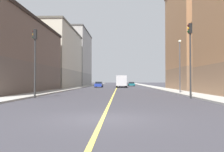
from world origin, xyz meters
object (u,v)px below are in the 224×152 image
street_lamp_left_near (180,60)px  car_blue (99,85)px  traffic_light_right_near (35,54)px  box_truck (121,81)px  building_right_corner (0,56)px  building_right_midblock (52,58)px  building_right_distant (72,59)px  building_left_mid (204,36)px  car_red (122,84)px  traffic_light_left_near (190,50)px  car_teal (131,84)px

street_lamp_left_near → car_blue: size_ratio=1.46×
traffic_light_right_near → car_blue: (2.74, 36.68, -3.41)m
street_lamp_left_near → car_blue: bearing=113.4°
box_truck → building_right_corner: bearing=-123.0°
building_right_midblock → traffic_light_right_near: (8.26, -34.90, -2.84)m
building_right_distant → street_lamp_left_near: size_ratio=3.57×
building_left_mid → building_right_corner: bearing=-161.2°
building_right_distant → building_right_corner: bearing=-90.0°
car_red → box_truck: bearing=-92.0°
building_right_corner → car_blue: building_right_corner is taller
car_red → building_right_midblock: bearing=-149.4°
traffic_light_right_near → car_blue: size_ratio=1.43×
building_right_midblock → building_right_distant: building_right_distant is taller
building_right_distant → traffic_light_right_near: 60.29m
building_right_corner → box_truck: 30.33m
building_right_distant → traffic_light_left_near: (22.41, -59.51, -4.74)m
car_red → building_left_mid: bearing=-60.2°
car_teal → traffic_light_right_near: bearing=-102.8°
building_right_distant → car_red: (16.74, -14.71, -8.44)m
car_red → street_lamp_left_near: bearing=-79.7°
car_blue → traffic_light_left_near: bearing=-72.7°
traffic_light_left_near → traffic_light_right_near: (-14.16, 0.00, -0.25)m
building_right_distant → car_red: bearing=-41.3°
building_right_distant → street_lamp_left_near: 56.84m
building_right_corner → box_truck: size_ratio=3.40×
building_right_distant → box_truck: (16.41, -24.24, -7.55)m
street_lamp_left_near → car_teal: bearing=95.6°
traffic_light_left_near → traffic_light_right_near: traffic_light_left_near is taller
building_right_distant → car_teal: size_ratio=5.66×
building_right_corner → street_lamp_left_near: 23.53m
building_right_midblock → box_truck: bearing=1.3°
car_blue → box_truck: (5.42, -1.41, 0.85)m
building_right_distant → car_teal: bearing=-28.3°
box_truck → building_right_distant: bearing=124.1°
building_left_mid → traffic_light_right_near: size_ratio=2.93×
building_right_midblock → car_teal: (19.41, 14.14, -6.30)m
building_right_corner → traffic_light_right_near: bearing=-50.4°
car_teal → car_blue: bearing=-124.3°
traffic_light_right_near → street_lamp_left_near: size_ratio=0.98×
building_left_mid → building_right_distant: (-30.70, 39.09, -0.20)m
building_right_distant → car_blue: bearing=-64.3°
building_right_distant → car_teal: 23.62m
car_red → building_right_corner: bearing=-115.7°
building_left_mid → building_right_midblock: 34.02m
building_right_distant → box_truck: building_right_distant is taller
building_left_mid → traffic_light_right_near: (-22.44, -20.42, -5.20)m
traffic_light_left_near → car_teal: 49.27m
street_lamp_left_near → building_right_distant: bearing=114.4°
building_right_midblock → car_teal: building_right_midblock is taller
building_right_midblock → box_truck: 17.28m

